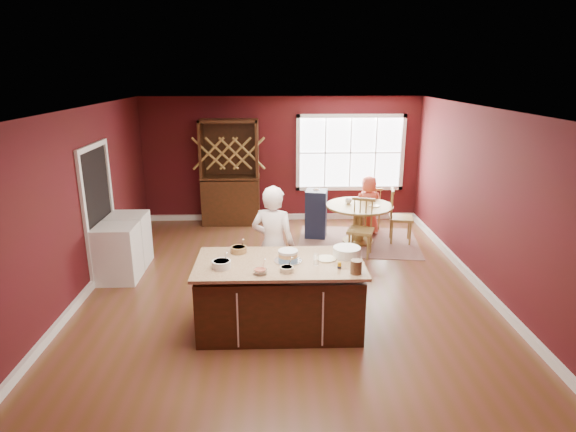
# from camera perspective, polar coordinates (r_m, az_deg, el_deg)

# --- Properties ---
(room_shell) EXTENTS (7.00, 7.00, 7.00)m
(room_shell) POSITION_cam_1_polar(r_m,az_deg,el_deg) (7.12, -0.32, 1.71)
(room_shell) COLOR brown
(room_shell) RESTS_ON ground
(window) EXTENTS (2.36, 0.10, 1.66)m
(window) POSITION_cam_1_polar(r_m,az_deg,el_deg) (10.62, 7.40, 7.44)
(window) COLOR white
(window) RESTS_ON room_shell
(doorway) EXTENTS (0.08, 1.26, 2.13)m
(doorway) POSITION_cam_1_polar(r_m,az_deg,el_deg) (8.28, -21.44, 0.35)
(doorway) COLOR white
(doorway) RESTS_ON room_shell
(kitchen_island) EXTENTS (2.11, 1.10, 0.92)m
(kitchen_island) POSITION_cam_1_polar(r_m,az_deg,el_deg) (6.24, -0.99, -9.55)
(kitchen_island) COLOR black
(kitchen_island) RESTS_ON ground
(dining_table) EXTENTS (1.28, 1.28, 0.75)m
(dining_table) POSITION_cam_1_polar(r_m,az_deg,el_deg) (9.35, 8.41, 0.04)
(dining_table) COLOR brown
(dining_table) RESTS_ON ground
(baker) EXTENTS (0.73, 0.59, 1.73)m
(baker) POSITION_cam_1_polar(r_m,az_deg,el_deg) (6.74, -1.76, -3.54)
(baker) COLOR white
(baker) RESTS_ON ground
(layer_cake) EXTENTS (0.35, 0.35, 0.14)m
(layer_cake) POSITION_cam_1_polar(r_m,az_deg,el_deg) (6.04, 0.01, -4.73)
(layer_cake) COLOR white
(layer_cake) RESTS_ON kitchen_island
(bowl_blue) EXTENTS (0.23, 0.23, 0.09)m
(bowl_blue) POSITION_cam_1_polar(r_m,az_deg,el_deg) (5.90, -7.89, -5.68)
(bowl_blue) COLOR silver
(bowl_blue) RESTS_ON kitchen_island
(bowl_yellow) EXTENTS (0.21, 0.21, 0.08)m
(bowl_yellow) POSITION_cam_1_polar(r_m,az_deg,el_deg) (6.36, -5.86, -3.99)
(bowl_yellow) COLOR #A38051
(bowl_yellow) RESTS_ON kitchen_island
(bowl_pink) EXTENTS (0.17, 0.17, 0.06)m
(bowl_pink) POSITION_cam_1_polar(r_m,az_deg,el_deg) (5.69, -3.32, -6.59)
(bowl_pink) COLOR silver
(bowl_pink) RESTS_ON kitchen_island
(bowl_olive) EXTENTS (0.17, 0.17, 0.06)m
(bowl_olive) POSITION_cam_1_polar(r_m,az_deg,el_deg) (5.74, -0.16, -6.33)
(bowl_olive) COLOR beige
(bowl_olive) RESTS_ON kitchen_island
(drinking_glass) EXTENTS (0.07, 0.07, 0.14)m
(drinking_glass) POSITION_cam_1_polar(r_m,az_deg,el_deg) (5.94, 3.37, -5.15)
(drinking_glass) COLOR white
(drinking_glass) RESTS_ON kitchen_island
(dinner_plate) EXTENTS (0.25, 0.25, 0.02)m
(dinner_plate) POSITION_cam_1_polar(r_m,az_deg,el_deg) (6.13, 4.56, -5.07)
(dinner_plate) COLOR beige
(dinner_plate) RESTS_ON kitchen_island
(white_tub) EXTENTS (0.35, 0.35, 0.12)m
(white_tub) POSITION_cam_1_polar(r_m,az_deg,el_deg) (6.24, 6.98, -4.23)
(white_tub) COLOR silver
(white_tub) RESTS_ON kitchen_island
(stoneware_crock) EXTENTS (0.14, 0.14, 0.16)m
(stoneware_crock) POSITION_cam_1_polar(r_m,az_deg,el_deg) (5.73, 8.08, -5.99)
(stoneware_crock) COLOR brown
(stoneware_crock) RESTS_ON kitchen_island
(toy_figurine) EXTENTS (0.05, 0.05, 0.08)m
(toy_figurine) POSITION_cam_1_polar(r_m,az_deg,el_deg) (5.86, 6.11, -5.83)
(toy_figurine) COLOR gold
(toy_figurine) RESTS_ON kitchen_island
(rug) EXTENTS (2.50, 2.05, 0.01)m
(rug) POSITION_cam_1_polar(r_m,az_deg,el_deg) (9.52, 8.28, -3.01)
(rug) COLOR brown
(rug) RESTS_ON ground
(chair_east) EXTENTS (0.50, 0.52, 1.08)m
(chair_east) POSITION_cam_1_polar(r_m,az_deg,el_deg) (9.50, 13.28, 0.06)
(chair_east) COLOR #945724
(chair_east) RESTS_ON ground
(chair_south) EXTENTS (0.55, 0.54, 1.05)m
(chair_south) POSITION_cam_1_polar(r_m,az_deg,el_deg) (8.66, 8.61, -1.42)
(chair_south) COLOR brown
(chair_south) RESTS_ON ground
(chair_north) EXTENTS (0.40, 0.38, 0.91)m
(chair_north) POSITION_cam_1_polar(r_m,az_deg,el_deg) (10.26, 9.81, 1.03)
(chair_north) COLOR brown
(chair_north) RESTS_ON ground
(seated_woman) EXTENTS (0.63, 0.45, 1.21)m
(seated_woman) POSITION_cam_1_polar(r_m,az_deg,el_deg) (9.84, 9.47, 1.25)
(seated_woman) COLOR #CD4A36
(seated_woman) RESTS_ON ground
(high_chair) EXTENTS (0.47, 0.47, 1.00)m
(high_chair) POSITION_cam_1_polar(r_m,az_deg,el_deg) (9.57, 3.35, 0.38)
(high_chair) COLOR black
(high_chair) RESTS_ON ground
(toddler) EXTENTS (0.18, 0.14, 0.26)m
(toddler) POSITION_cam_1_polar(r_m,az_deg,el_deg) (9.51, 3.67, 2.20)
(toddler) COLOR #8CA5BF
(toddler) RESTS_ON high_chair
(table_plate) EXTENTS (0.20, 0.20, 0.02)m
(table_plate) POSITION_cam_1_polar(r_m,az_deg,el_deg) (9.25, 10.18, 1.20)
(table_plate) COLOR beige
(table_plate) RESTS_ON dining_table
(table_cup) EXTENTS (0.13, 0.13, 0.10)m
(table_cup) POSITION_cam_1_polar(r_m,az_deg,el_deg) (9.35, 7.18, 1.77)
(table_cup) COLOR white
(table_cup) RESTS_ON dining_table
(hutch) EXTENTS (1.23, 0.51, 2.25)m
(hutch) POSITION_cam_1_polar(r_m,az_deg,el_deg) (10.35, -6.88, 5.11)
(hutch) COLOR #422715
(hutch) RESTS_ON ground
(washer) EXTENTS (0.62, 0.60, 0.90)m
(washer) POSITION_cam_1_polar(r_m,az_deg,el_deg) (8.06, -19.53, -4.19)
(washer) COLOR white
(washer) RESTS_ON ground
(dryer) EXTENTS (0.62, 0.60, 0.90)m
(dryer) POSITION_cam_1_polar(r_m,az_deg,el_deg) (8.63, -18.29, -2.69)
(dryer) COLOR white
(dryer) RESTS_ON ground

